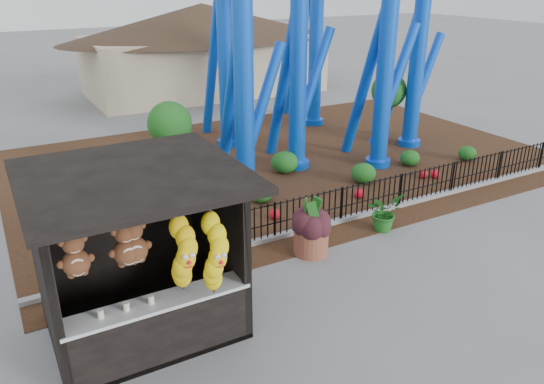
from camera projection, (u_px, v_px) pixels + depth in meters
ground at (315, 312)px, 10.27m from camera, size 120.00×120.00×0.00m
mulch_bed at (284, 160)px, 18.51m from camera, size 18.00×12.00×0.02m
curb at (377, 211)px, 14.46m from camera, size 18.00×0.18×0.12m
prize_booth at (142, 261)px, 9.08m from camera, size 3.50×3.40×3.12m
picket_fence at (403, 190)px, 14.70m from camera, size 12.20×0.06×1.00m
terracotta_planter at (311, 240)px, 12.31m from camera, size 0.86×0.86×0.65m
planter_foliage at (312, 215)px, 12.06m from camera, size 0.70×0.70×0.64m
potted_plant at (384, 212)px, 13.38m from camera, size 1.04×0.95×0.98m
landscaping at (345, 168)px, 16.90m from camera, size 8.66×3.50×0.71m
pavilion at (203, 34)px, 27.91m from camera, size 15.00×15.00×4.80m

